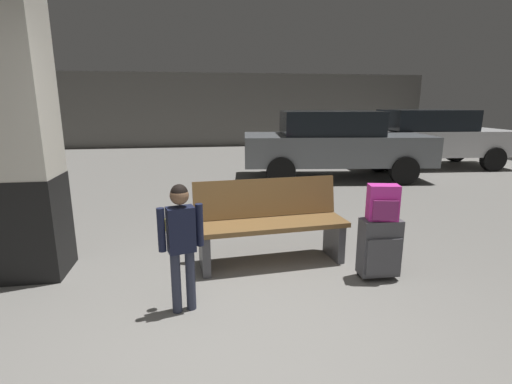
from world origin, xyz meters
TOP-DOWN VIEW (x-y plane):
  - ground_plane at (0.00, 4.00)m, footprint 18.00×18.00m
  - garage_back_wall at (0.00, 12.86)m, footprint 18.00×0.12m
  - structural_pillar at (-1.95, 1.65)m, footprint 0.57×0.57m
  - bench at (0.43, 1.58)m, footprint 1.64×0.66m
  - suitcase at (1.40, 1.00)m, footprint 0.39×0.24m
  - backpack_bright at (1.40, 1.00)m, footprint 0.31×0.24m
  - child at (-0.47, 0.69)m, footprint 0.36×0.21m
  - parked_car_side at (5.78, 7.08)m, footprint 4.21×2.03m
  - parked_car_near at (2.75, 5.99)m, footprint 4.28×2.20m

SIDE VIEW (x-z plane):
  - ground_plane at x=0.00m, z-range -0.10..0.00m
  - suitcase at x=1.40m, z-range 0.02..0.62m
  - bench at x=0.43m, z-range 0.00..0.88m
  - child at x=-0.47m, z-range 0.12..1.20m
  - backpack_bright at x=1.40m, z-range 0.60..0.94m
  - parked_car_side at x=5.78m, z-range 0.05..1.56m
  - parked_car_near at x=2.75m, z-range 0.05..1.56m
  - garage_back_wall at x=0.00m, z-range 0.00..2.80m
  - structural_pillar at x=-1.95m, z-range -0.01..2.98m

